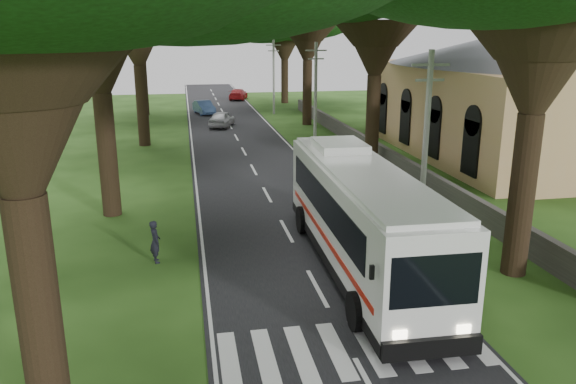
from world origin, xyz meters
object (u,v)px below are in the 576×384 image
object	(u,v)px
church	(499,87)
pedestrian	(155,242)
pole_near	(425,144)
pole_mid	(316,95)
distant_car_b	(204,107)
coach_bus	(360,215)
distant_car_c	(238,94)
distant_car_a	(222,119)
pole_far	(274,76)

from	to	relation	value
church	pedestrian	world-z (taller)	church
pole_near	pole_mid	world-z (taller)	same
distant_car_b	pedestrian	bearing A→B (deg)	-107.71
church	distant_car_b	bearing A→B (deg)	127.93
coach_bus	distant_car_c	size ratio (longest dim) A/B	2.71
pole_mid	distant_car_c	size ratio (longest dim) A/B	1.62
distant_car_c	distant_car_b	bearing A→B (deg)	83.52
distant_car_a	coach_bus	bearing A→B (deg)	113.20
distant_car_a	distant_car_b	size ratio (longest dim) A/B	0.99
pole_near	distant_car_b	size ratio (longest dim) A/B	1.80
pole_mid	distant_car_a	world-z (taller)	pole_mid
pole_near	distant_car_c	xyz separation A→B (m)	(-2.53, 54.63, -3.43)
coach_bus	distant_car_b	size ratio (longest dim) A/B	3.01
pedestrian	pole_near	bearing A→B (deg)	-100.86
distant_car_a	pedestrian	size ratio (longest dim) A/B	2.59
pole_near	pedestrian	xyz separation A→B (m)	(-11.13, -0.53, -3.33)
pole_near	distant_car_c	world-z (taller)	pole_near
pole_mid	distant_car_b	xyz separation A→B (m)	(-7.62, 21.19, -3.42)
church	pole_near	bearing A→B (deg)	-128.50
pole_near	distant_car_a	xyz separation A→B (m)	(-6.30, 32.02, -3.40)
coach_bus	distant_car_c	xyz separation A→B (m)	(0.99, 57.11, -1.37)
pole_near	distant_car_a	size ratio (longest dim) A/B	1.83
pole_mid	pole_near	bearing A→B (deg)	-90.00
coach_bus	distant_car_b	distance (m)	43.88
distant_car_a	pedestrian	world-z (taller)	pedestrian
distant_car_c	pedestrian	xyz separation A→B (m)	(-8.59, -55.16, 0.10)
pole_far	pedestrian	bearing A→B (deg)	-105.35
pole_near	pedestrian	world-z (taller)	pole_near
pole_mid	pole_far	distance (m)	20.00
pole_mid	pedestrian	world-z (taller)	pole_mid
pole_far	coach_bus	world-z (taller)	pole_far
church	pole_near	size ratio (longest dim) A/B	3.00
pole_far	distant_car_a	bearing A→B (deg)	-128.29
church	distant_car_b	xyz separation A→B (m)	(-19.99, 25.64, -4.15)
distant_car_b	distant_car_a	bearing A→B (deg)	-94.71
pedestrian	church	bearing A→B (deg)	-69.19
distant_car_c	pedestrian	bearing A→B (deg)	95.40
church	distant_car_b	world-z (taller)	church
pole_mid	pedestrian	size ratio (longest dim) A/B	4.73
pole_mid	distant_car_b	size ratio (longest dim) A/B	1.80
pole_mid	pedestrian	distance (m)	23.59
distant_car_b	pole_near	bearing A→B (deg)	-92.43
pole_far	coach_bus	distance (m)	42.67
distant_car_c	coach_bus	bearing A→B (deg)	103.27
distant_car_a	distant_car_c	bearing A→B (deg)	-80.87
pole_near	pole_far	bearing A→B (deg)	90.00
pedestrian	pole_far	bearing A→B (deg)	-28.92
pole_near	pole_mid	bearing A→B (deg)	90.00
pole_mid	distant_car_a	bearing A→B (deg)	117.66
pole_mid	distant_car_a	xyz separation A→B (m)	(-6.30, 12.02, -3.40)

